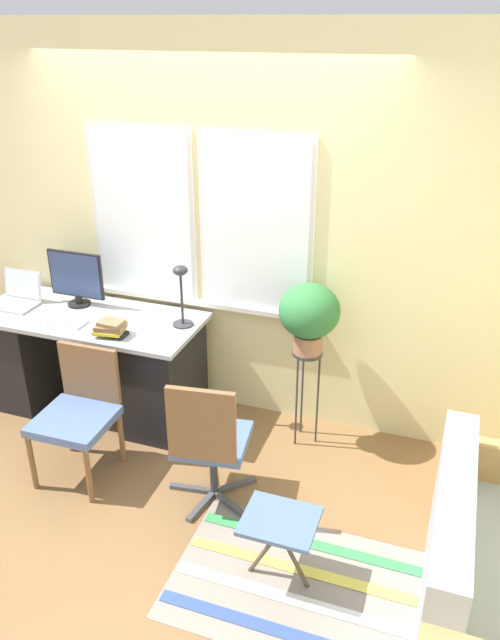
{
  "coord_description": "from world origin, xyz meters",
  "views": [
    {
      "loc": [
        1.63,
        -3.04,
        2.68
      ],
      "look_at": [
        0.5,
        0.17,
        1.03
      ],
      "focal_mm": 35.0,
      "sensor_mm": 36.0,
      "label": 1
    }
  ],
  "objects_px": {
    "monitor": "(76,278)",
    "folding_stool": "(280,525)",
    "laptop": "(17,298)",
    "desk_lamp": "(181,287)",
    "desk_chair_wooden": "(79,411)",
    "potted_plant": "(309,313)",
    "book_stack": "(111,328)",
    "keyboard": "(60,321)",
    "mouse": "(95,325)",
    "plant_stand": "(307,368)",
    "couch_loveseat": "(495,588)",
    "office_chair_swivel": "(209,441)"
  },
  "relations": [
    {
      "from": "desk_chair_wooden",
      "to": "desk_lamp",
      "type": "bearing_deg",
      "value": 60.94
    },
    {
      "from": "plant_stand",
      "to": "potted_plant",
      "type": "distance_m",
      "value": 0.41
    },
    {
      "from": "monitor",
      "to": "couch_loveseat",
      "type": "relative_size",
      "value": 0.31
    },
    {
      "from": "desk_chair_wooden",
      "to": "office_chair_swivel",
      "type": "distance_m",
      "value": 0.9
    },
    {
      "from": "monitor",
      "to": "keyboard",
      "type": "bearing_deg",
      "value": -82.67
    },
    {
      "from": "potted_plant",
      "to": "folding_stool",
      "type": "relative_size",
      "value": 1.13
    },
    {
      "from": "desk_lamp",
      "to": "laptop",
      "type": "bearing_deg",
      "value": -175.97
    },
    {
      "from": "plant_stand",
      "to": "monitor",
      "type": "bearing_deg",
      "value": 179.66
    },
    {
      "from": "desk_chair_wooden",
      "to": "plant_stand",
      "type": "relative_size",
      "value": 1.18
    },
    {
      "from": "monitor",
      "to": "book_stack",
      "type": "distance_m",
      "value": 0.62
    },
    {
      "from": "monitor",
      "to": "folding_stool",
      "type": "distance_m",
      "value": 2.37
    },
    {
      "from": "monitor",
      "to": "folding_stool",
      "type": "xyz_separation_m",
      "value": [
        1.93,
        -1.24,
        -0.61
      ]
    },
    {
      "from": "desk_lamp",
      "to": "couch_loveseat",
      "type": "relative_size",
      "value": 0.31
    },
    {
      "from": "couch_loveseat",
      "to": "folding_stool",
      "type": "relative_size",
      "value": 3.29
    },
    {
      "from": "desk_lamp",
      "to": "potted_plant",
      "type": "distance_m",
      "value": 0.88
    },
    {
      "from": "laptop",
      "to": "folding_stool",
      "type": "height_order",
      "value": "laptop"
    },
    {
      "from": "mouse",
      "to": "monitor",
      "type": "bearing_deg",
      "value": 137.17
    },
    {
      "from": "keyboard",
      "to": "mouse",
      "type": "distance_m",
      "value": 0.28
    },
    {
      "from": "monitor",
      "to": "plant_stand",
      "type": "distance_m",
      "value": 1.79
    },
    {
      "from": "mouse",
      "to": "folding_stool",
      "type": "relative_size",
      "value": 0.15
    },
    {
      "from": "desk_lamp",
      "to": "office_chair_swivel",
      "type": "relative_size",
      "value": 0.48
    },
    {
      "from": "potted_plant",
      "to": "folding_stool",
      "type": "distance_m",
      "value": 1.38
    },
    {
      "from": "office_chair_swivel",
      "to": "plant_stand",
      "type": "xyz_separation_m",
      "value": [
        0.37,
        0.81,
        0.12
      ]
    },
    {
      "from": "monitor",
      "to": "keyboard",
      "type": "height_order",
      "value": "monitor"
    },
    {
      "from": "office_chair_swivel",
      "to": "couch_loveseat",
      "type": "xyz_separation_m",
      "value": [
        1.6,
        -0.38,
        -0.17
      ]
    },
    {
      "from": "laptop",
      "to": "mouse",
      "type": "bearing_deg",
      "value": -11.2
    },
    {
      "from": "book_stack",
      "to": "folding_stool",
      "type": "height_order",
      "value": "book_stack"
    },
    {
      "from": "monitor",
      "to": "folding_stool",
      "type": "bearing_deg",
      "value": -32.67
    },
    {
      "from": "book_stack",
      "to": "desk_chair_wooden",
      "type": "height_order",
      "value": "book_stack"
    },
    {
      "from": "desk_chair_wooden",
      "to": "potted_plant",
      "type": "height_order",
      "value": "potted_plant"
    },
    {
      "from": "monitor",
      "to": "folding_stool",
      "type": "height_order",
      "value": "monitor"
    },
    {
      "from": "book_stack",
      "to": "desk_chair_wooden",
      "type": "xyz_separation_m",
      "value": [
        -0.01,
        -0.44,
        -0.38
      ]
    },
    {
      "from": "mouse",
      "to": "book_stack",
      "type": "bearing_deg",
      "value": -21.09
    },
    {
      "from": "desk_chair_wooden",
      "to": "office_chair_swivel",
      "type": "relative_size",
      "value": 0.93
    },
    {
      "from": "book_stack",
      "to": "plant_stand",
      "type": "bearing_deg",
      "value": 15.37
    },
    {
      "from": "monitor",
      "to": "couch_loveseat",
      "type": "height_order",
      "value": "monitor"
    },
    {
      "from": "plant_stand",
      "to": "office_chair_swivel",
      "type": "bearing_deg",
      "value": -114.71
    },
    {
      "from": "desk_chair_wooden",
      "to": "folding_stool",
      "type": "xyz_separation_m",
      "value": [
        1.46,
        -0.44,
        -0.08
      ]
    },
    {
      "from": "couch_loveseat",
      "to": "plant_stand",
      "type": "height_order",
      "value": "couch_loveseat"
    },
    {
      "from": "laptop",
      "to": "desk_lamp",
      "type": "relative_size",
      "value": 0.73
    },
    {
      "from": "desk_lamp",
      "to": "folding_stool",
      "type": "height_order",
      "value": "desk_lamp"
    },
    {
      "from": "keyboard",
      "to": "potted_plant",
      "type": "xyz_separation_m",
      "value": [
        1.7,
        0.29,
        0.2
      ]
    },
    {
      "from": "keyboard",
      "to": "folding_stool",
      "type": "relative_size",
      "value": 0.91
    },
    {
      "from": "keyboard",
      "to": "mouse",
      "type": "height_order",
      "value": "mouse"
    },
    {
      "from": "office_chair_swivel",
      "to": "monitor",
      "type": "bearing_deg",
      "value": -38.77
    },
    {
      "from": "monitor",
      "to": "keyboard",
      "type": "distance_m",
      "value": 0.36
    },
    {
      "from": "desk_chair_wooden",
      "to": "office_chair_swivel",
      "type": "bearing_deg",
      "value": -2.42
    },
    {
      "from": "desk_chair_wooden",
      "to": "couch_loveseat",
      "type": "distance_m",
      "value": 2.54
    },
    {
      "from": "office_chair_swivel",
      "to": "plant_stand",
      "type": "distance_m",
      "value": 0.9
    },
    {
      "from": "desk_lamp",
      "to": "folding_stool",
      "type": "relative_size",
      "value": 1.03
    }
  ]
}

